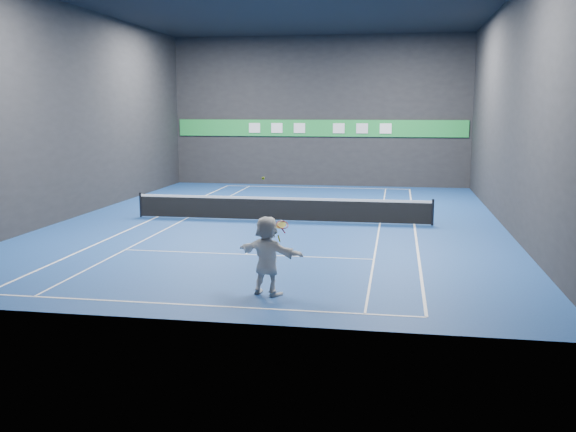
% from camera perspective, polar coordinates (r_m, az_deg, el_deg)
% --- Properties ---
extents(ground, '(26.00, 26.00, 0.00)m').
position_cam_1_polar(ground, '(26.87, -0.62, -0.44)').
color(ground, navy).
rests_on(ground, ground).
extents(wall_back, '(18.00, 0.10, 9.00)m').
position_cam_1_polar(wall_back, '(39.33, 2.81, 9.27)').
color(wall_back, black).
rests_on(wall_back, ground).
extents(wall_front, '(18.00, 0.10, 9.00)m').
position_cam_1_polar(wall_front, '(13.88, -10.43, 8.84)').
color(wall_front, black).
rests_on(wall_front, ground).
extents(wall_left, '(0.10, 26.00, 9.00)m').
position_cam_1_polar(wall_left, '(29.45, -18.35, 8.75)').
color(wall_left, black).
rests_on(wall_left, ground).
extents(wall_right, '(0.10, 26.00, 9.00)m').
position_cam_1_polar(wall_right, '(26.38, 19.21, 8.68)').
color(wall_right, black).
rests_on(wall_right, ground).
extents(baseline_near, '(10.98, 0.08, 0.01)m').
position_cam_1_polar(baseline_near, '(15.62, -8.53, -7.82)').
color(baseline_near, white).
rests_on(baseline_near, ground).
extents(baseline_far, '(10.98, 0.08, 0.01)m').
position_cam_1_polar(baseline_far, '(38.50, 2.55, 2.56)').
color(baseline_far, white).
rests_on(baseline_far, ground).
extents(sideline_doubles_left, '(0.08, 23.78, 0.01)m').
position_cam_1_polar(sideline_doubles_left, '(28.36, -11.60, -0.11)').
color(sideline_doubles_left, white).
rests_on(sideline_doubles_left, ground).
extents(sideline_doubles_right, '(0.08, 23.78, 0.01)m').
position_cam_1_polar(sideline_doubles_right, '(26.45, 11.16, -0.77)').
color(sideline_doubles_right, white).
rests_on(sideline_doubles_right, ground).
extents(sideline_singles_left, '(0.06, 23.78, 0.01)m').
position_cam_1_polar(sideline_singles_left, '(27.89, -8.96, -0.19)').
color(sideline_singles_left, white).
rests_on(sideline_singles_left, ground).
extents(sideline_singles_right, '(0.06, 23.78, 0.01)m').
position_cam_1_polar(sideline_singles_right, '(26.45, 8.17, -0.69)').
color(sideline_singles_right, white).
rests_on(sideline_singles_right, ground).
extents(service_line_near, '(8.23, 0.06, 0.01)m').
position_cam_1_polar(service_line_near, '(20.72, -3.80, -3.43)').
color(service_line_near, white).
rests_on(service_line_near, ground).
extents(service_line_far, '(8.23, 0.06, 0.01)m').
position_cam_1_polar(service_line_far, '(33.11, 1.36, 1.44)').
color(service_line_far, white).
rests_on(service_line_far, ground).
extents(center_service_line, '(0.06, 12.80, 0.01)m').
position_cam_1_polar(center_service_line, '(26.87, -0.62, -0.44)').
color(center_service_line, white).
rests_on(center_service_line, ground).
extents(player, '(1.95, 1.24, 2.01)m').
position_cam_1_polar(player, '(16.06, -1.87, -3.53)').
color(player, silver).
rests_on(player, ground).
extents(tennis_ball, '(0.07, 0.07, 0.07)m').
position_cam_1_polar(tennis_ball, '(16.00, -2.22, 3.37)').
color(tennis_ball, '#BEEC27').
rests_on(tennis_ball, player).
extents(tennis_net, '(12.50, 0.10, 1.07)m').
position_cam_1_polar(tennis_net, '(26.78, -0.62, 0.70)').
color(tennis_net, black).
rests_on(tennis_net, ground).
extents(sponsor_banner, '(17.64, 0.11, 1.00)m').
position_cam_1_polar(sponsor_banner, '(39.28, 2.78, 7.81)').
color(sponsor_banner, green).
rests_on(sponsor_banner, wall_back).
extents(tennis_racket, '(0.44, 0.39, 0.57)m').
position_cam_1_polar(tennis_racket, '(15.89, -0.54, -0.95)').
color(tennis_racket, '#AC1E12').
rests_on(tennis_racket, player).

